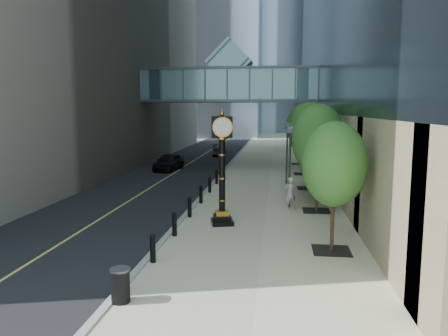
{
  "coord_description": "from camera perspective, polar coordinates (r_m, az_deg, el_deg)",
  "views": [
    {
      "loc": [
        1.52,
        -13.16,
        5.36
      ],
      "look_at": [
        -0.82,
        5.89,
        2.73
      ],
      "focal_mm": 35.0,
      "sensor_mm": 36.0,
      "label": 1
    }
  ],
  "objects": [
    {
      "name": "ground",
      "position": [
        14.29,
        0.39,
        -14.24
      ],
      "size": [
        320.0,
        320.0,
        0.0
      ],
      "primitive_type": "plane",
      "color": "gray",
      "rests_on": "ground"
    },
    {
      "name": "road",
      "position": [
        54.1,
        -2.11,
        2.1
      ],
      "size": [
        8.0,
        180.0,
        0.02
      ],
      "primitive_type": "cube",
      "color": "black",
      "rests_on": "ground"
    },
    {
      "name": "sidewalk",
      "position": [
        53.43,
        6.4,
        2.01
      ],
      "size": [
        8.0,
        180.0,
        0.06
      ],
      "primitive_type": "cube",
      "color": "#B8AF8E",
      "rests_on": "ground"
    },
    {
      "name": "curb",
      "position": [
        53.61,
        2.12,
        2.08
      ],
      "size": [
        0.25,
        180.0,
        0.07
      ],
      "primitive_type": "cube",
      "color": "gray",
      "rests_on": "ground"
    },
    {
      "name": "distant_tower_c",
      "position": [
        136.1,
        3.89,
        19.26
      ],
      "size": [
        22.0,
        22.0,
        65.0
      ],
      "primitive_type": "cube",
      "color": "#AEC2DB",
      "rests_on": "ground"
    },
    {
      "name": "skywalk",
      "position": [
        41.47,
        0.73,
        11.03
      ],
      "size": [
        17.0,
        4.2,
        5.8
      ],
      "color": "slate",
      "rests_on": "ground"
    },
    {
      "name": "entrance_canopy",
      "position": [
        27.25,
        11.15,
        5.19
      ],
      "size": [
        3.0,
        8.0,
        4.38
      ],
      "color": "#383F44",
      "rests_on": "ground"
    },
    {
      "name": "bollard_row",
      "position": [
        23.07,
        -3.72,
        -4.36
      ],
      "size": [
        0.2,
        16.2,
        0.9
      ],
      "color": "black",
      "rests_on": "sidewalk"
    },
    {
      "name": "street_trees",
      "position": [
        30.01,
        10.99,
        4.58
      ],
      "size": [
        2.79,
        28.48,
        5.73
      ],
      "color": "black",
      "rests_on": "sidewalk"
    },
    {
      "name": "street_clock",
      "position": [
        19.84,
        -0.25,
        -1.08
      ],
      "size": [
        1.18,
        1.18,
        5.17
      ],
      "rotation": [
        0.0,
        0.0,
        0.25
      ],
      "color": "black",
      "rests_on": "sidewalk"
    },
    {
      "name": "trash_bin",
      "position": [
        12.74,
        -13.37,
        -14.8
      ],
      "size": [
        0.55,
        0.55,
        0.9
      ],
      "primitive_type": "cylinder",
      "rotation": [
        0.0,
        0.0,
        0.05
      ],
      "color": "black",
      "rests_on": "sidewalk"
    },
    {
      "name": "pedestrian",
      "position": [
        23.25,
        8.63,
        -3.29
      ],
      "size": [
        0.75,
        0.64,
        1.73
      ],
      "primitive_type": "imported",
      "rotation": [
        0.0,
        0.0,
        3.57
      ],
      "color": "beige",
      "rests_on": "sidewalk"
    },
    {
      "name": "car_near",
      "position": [
        38.28,
        -7.22,
        0.82
      ],
      "size": [
        2.2,
        4.51,
        1.48
      ],
      "primitive_type": "imported",
      "rotation": [
        0.0,
        0.0,
        -0.11
      ],
      "color": "black",
      "rests_on": "road"
    },
    {
      "name": "car_far",
      "position": [
        49.98,
        -0.53,
        2.41
      ],
      "size": [
        1.68,
        4.1,
        1.32
      ],
      "primitive_type": "imported",
      "rotation": [
        0.0,
        0.0,
        3.21
      ],
      "color": "black",
      "rests_on": "road"
    }
  ]
}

